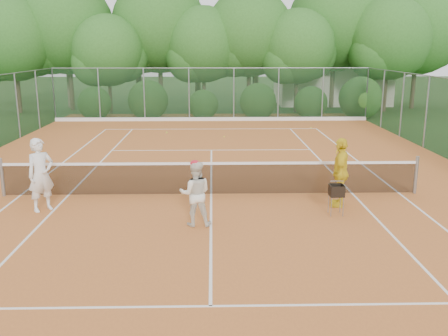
# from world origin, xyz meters

# --- Properties ---
(ground) EXTENTS (120.00, 120.00, 0.00)m
(ground) POSITION_xyz_m (0.00, 0.00, 0.00)
(ground) COLOR #204017
(ground) RESTS_ON ground
(clay_court) EXTENTS (18.00, 36.00, 0.02)m
(clay_court) POSITION_xyz_m (0.00, 0.00, 0.01)
(clay_court) COLOR #BB662B
(clay_court) RESTS_ON ground
(club_building) EXTENTS (8.00, 5.00, 3.00)m
(club_building) POSITION_xyz_m (9.00, 24.00, 1.50)
(club_building) COLOR beige
(club_building) RESTS_ON ground
(tennis_net) EXTENTS (11.97, 0.10, 1.10)m
(tennis_net) POSITION_xyz_m (0.00, 0.00, 0.53)
(tennis_net) COLOR gray
(tennis_net) RESTS_ON clay_court
(player_white) EXTENTS (0.82, 0.81, 1.91)m
(player_white) POSITION_xyz_m (-4.37, -1.32, 0.97)
(player_white) COLOR white
(player_white) RESTS_ON clay_court
(player_center_grp) EXTENTS (0.77, 0.61, 1.59)m
(player_center_grp) POSITION_xyz_m (-0.37, -2.52, 0.81)
(player_center_grp) COLOR silver
(player_center_grp) RESTS_ON clay_court
(player_yellow) EXTENTS (0.74, 1.17, 1.85)m
(player_yellow) POSITION_xyz_m (3.43, -1.11, 0.95)
(player_yellow) COLOR yellow
(player_yellow) RESTS_ON clay_court
(ball_hopper) EXTENTS (0.34, 0.34, 0.78)m
(ball_hopper) POSITION_xyz_m (3.17, -1.83, 0.64)
(ball_hopper) COLOR gray
(ball_hopper) RESTS_ON clay_court
(stray_ball_a) EXTENTS (0.07, 0.07, 0.07)m
(stray_ball_a) POSITION_xyz_m (0.60, 9.43, 0.05)
(stray_ball_a) COLOR yellow
(stray_ball_a) RESTS_ON clay_court
(stray_ball_b) EXTENTS (0.07, 0.07, 0.07)m
(stray_ball_b) POSITION_xyz_m (-2.22, 10.64, 0.05)
(stray_ball_b) COLOR #C7DE33
(stray_ball_b) RESTS_ON clay_court
(stray_ball_c) EXTENTS (0.07, 0.07, 0.07)m
(stray_ball_c) POSITION_xyz_m (5.22, 11.94, 0.05)
(stray_ball_c) COLOR #B8C82E
(stray_ball_c) RESTS_ON clay_court
(court_markings) EXTENTS (11.03, 23.83, 0.01)m
(court_markings) POSITION_xyz_m (0.00, 0.00, 0.02)
(court_markings) COLOR white
(court_markings) RESTS_ON clay_court
(fence_back) EXTENTS (18.07, 0.07, 3.00)m
(fence_back) POSITION_xyz_m (0.00, 15.00, 1.52)
(fence_back) COLOR #19381E
(fence_back) RESTS_ON clay_court
(tropical_treeline) EXTENTS (32.10, 8.49, 15.03)m
(tropical_treeline) POSITION_xyz_m (1.43, 20.22, 5.11)
(tropical_treeline) COLOR brown
(tropical_treeline) RESTS_ON ground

